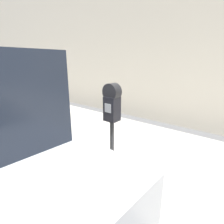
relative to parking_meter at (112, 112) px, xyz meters
name	(u,v)px	position (x,y,z in m)	size (l,w,h in m)	color
sidewalk	(147,156)	(-0.05, 1.12, -1.12)	(24.00, 2.80, 0.15)	#BCB7AD
parking_meter	(112,112)	(0.00, 0.00, 0.00)	(0.20, 0.16, 1.39)	#2D2D30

